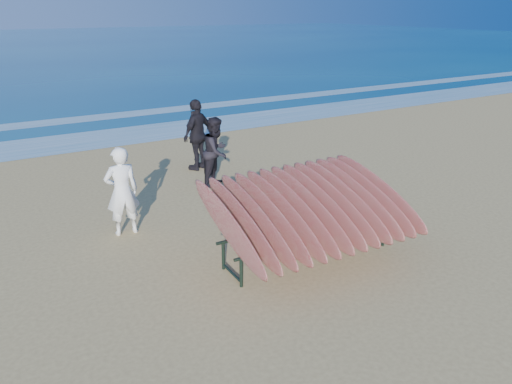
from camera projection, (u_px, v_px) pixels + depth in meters
ground at (279, 255)px, 8.91m from camera, size 120.00×120.00×0.00m
foam_near at (118, 136)px, 16.96m from camera, size 160.00×160.00×0.00m
foam_far at (93, 118)px, 19.78m from camera, size 160.00×160.00×0.00m
surfboard_rack at (309, 208)px, 8.53m from camera, size 3.24×2.75×1.56m
person_white at (122, 191)px, 9.48m from camera, size 0.66×0.45×1.74m
person_dark_a at (216, 152)px, 12.13m from camera, size 1.05×1.02×1.70m
person_dark_b at (198, 135)px, 13.31m from camera, size 1.20×0.95×1.90m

